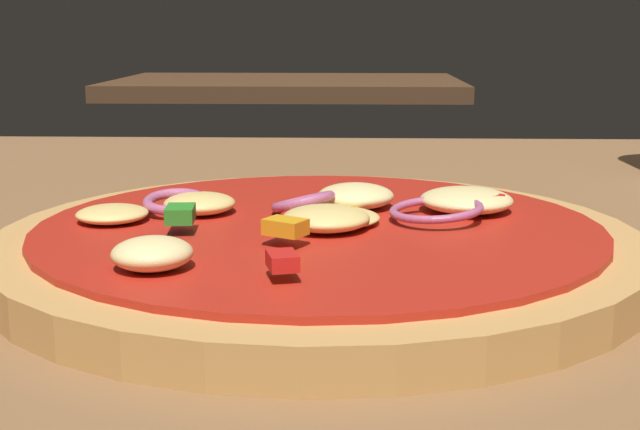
{
  "coord_description": "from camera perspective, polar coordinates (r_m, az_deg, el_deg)",
  "views": [
    {
      "loc": [
        0.04,
        -0.38,
        0.14
      ],
      "look_at": [
        0.02,
        0.02,
        0.05
      ],
      "focal_mm": 47.99,
      "sensor_mm": 36.0,
      "label": 1
    }
  ],
  "objects": [
    {
      "name": "background_table",
      "position": [
        1.8,
        -2.17,
        8.56
      ],
      "size": [
        0.71,
        0.47,
        0.03
      ],
      "color": "#4C301C",
      "rests_on": "ground"
    },
    {
      "name": "dining_table",
      "position": [
        0.4,
        -3.4,
        -5.49
      ],
      "size": [
        1.43,
        0.91,
        0.03
      ],
      "color": "brown",
      "rests_on": "ground"
    },
    {
      "name": "pizza",
      "position": [
        0.39,
        -0.11,
        -1.99
      ],
      "size": [
        0.29,
        0.29,
        0.03
      ],
      "color": "tan",
      "rests_on": "dining_table"
    }
  ]
}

